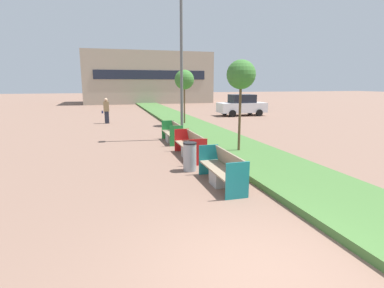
{
  "coord_description": "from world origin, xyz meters",
  "views": [
    {
      "loc": [
        -2.09,
        -3.53,
        2.82
      ],
      "look_at": [
        0.9,
        6.96,
        0.6
      ],
      "focal_mm": 28.0,
      "sensor_mm": 36.0,
      "label": 1
    }
  ],
  "objects_px": {
    "bench_red_frame": "(190,148)",
    "street_lamp_post": "(181,45)",
    "bench_green_frame": "(173,135)",
    "bench_teal_frame": "(222,172)",
    "pedestrian_walking": "(106,111)",
    "parked_car_distant": "(242,105)",
    "sapling_tree_far": "(184,80)",
    "sapling_tree_near": "(241,75)",
    "litter_bin": "(190,157)"
  },
  "relations": [
    {
      "from": "litter_bin",
      "to": "street_lamp_post",
      "type": "relative_size",
      "value": 0.11
    },
    {
      "from": "sapling_tree_far",
      "to": "pedestrian_walking",
      "type": "relative_size",
      "value": 2.06
    },
    {
      "from": "street_lamp_post",
      "to": "bench_teal_frame",
      "type": "bearing_deg",
      "value": -94.9
    },
    {
      "from": "sapling_tree_near",
      "to": "parked_car_distant",
      "type": "xyz_separation_m",
      "value": [
        6.49,
        13.57,
        -2.2
      ]
    },
    {
      "from": "bench_green_frame",
      "to": "parked_car_distant",
      "type": "height_order",
      "value": "parked_car_distant"
    },
    {
      "from": "bench_green_frame",
      "to": "sapling_tree_far",
      "type": "distance_m",
      "value": 6.4
    },
    {
      "from": "bench_red_frame",
      "to": "pedestrian_walking",
      "type": "relative_size",
      "value": 1.36
    },
    {
      "from": "litter_bin",
      "to": "pedestrian_walking",
      "type": "distance_m",
      "value": 13.28
    },
    {
      "from": "street_lamp_post",
      "to": "sapling_tree_near",
      "type": "height_order",
      "value": "street_lamp_post"
    },
    {
      "from": "sapling_tree_far",
      "to": "bench_red_frame",
      "type": "bearing_deg",
      "value": -103.03
    },
    {
      "from": "pedestrian_walking",
      "to": "bench_red_frame",
      "type": "bearing_deg",
      "value": -74.85
    },
    {
      "from": "bench_teal_frame",
      "to": "sapling_tree_near",
      "type": "bearing_deg",
      "value": 58.54
    },
    {
      "from": "bench_red_frame",
      "to": "street_lamp_post",
      "type": "relative_size",
      "value": 0.29
    },
    {
      "from": "pedestrian_walking",
      "to": "parked_car_distant",
      "type": "height_order",
      "value": "parked_car_distant"
    },
    {
      "from": "parked_car_distant",
      "to": "sapling_tree_far",
      "type": "bearing_deg",
      "value": -142.7
    },
    {
      "from": "bench_red_frame",
      "to": "parked_car_distant",
      "type": "height_order",
      "value": "parked_car_distant"
    },
    {
      "from": "bench_red_frame",
      "to": "bench_green_frame",
      "type": "distance_m",
      "value": 3.23
    },
    {
      "from": "litter_bin",
      "to": "sapling_tree_far",
      "type": "bearing_deg",
      "value": 76.43
    },
    {
      "from": "bench_teal_frame",
      "to": "bench_red_frame",
      "type": "bearing_deg",
      "value": 89.95
    },
    {
      "from": "bench_green_frame",
      "to": "bench_teal_frame",
      "type": "bearing_deg",
      "value": -89.98
    },
    {
      "from": "street_lamp_post",
      "to": "pedestrian_walking",
      "type": "height_order",
      "value": "street_lamp_post"
    },
    {
      "from": "sapling_tree_near",
      "to": "sapling_tree_far",
      "type": "xyz_separation_m",
      "value": [
        0.0,
        8.74,
        -0.08
      ]
    },
    {
      "from": "sapling_tree_far",
      "to": "bench_teal_frame",
      "type": "bearing_deg",
      "value": -99.5
    },
    {
      "from": "bench_teal_frame",
      "to": "street_lamp_post",
      "type": "height_order",
      "value": "street_lamp_post"
    },
    {
      "from": "bench_red_frame",
      "to": "bench_green_frame",
      "type": "xyz_separation_m",
      "value": [
        -0.0,
        3.23,
        -0.01
      ]
    },
    {
      "from": "bench_teal_frame",
      "to": "sapling_tree_near",
      "type": "relative_size",
      "value": 0.6
    },
    {
      "from": "bench_red_frame",
      "to": "sapling_tree_far",
      "type": "bearing_deg",
      "value": 76.97
    },
    {
      "from": "bench_teal_frame",
      "to": "litter_bin",
      "type": "xyz_separation_m",
      "value": [
        -0.5,
        1.61,
        0.1
      ]
    },
    {
      "from": "bench_red_frame",
      "to": "bench_green_frame",
      "type": "relative_size",
      "value": 1.2
    },
    {
      "from": "sapling_tree_near",
      "to": "pedestrian_walking",
      "type": "xyz_separation_m",
      "value": [
        -5.07,
        11.35,
        -2.2
      ]
    },
    {
      "from": "sapling_tree_near",
      "to": "sapling_tree_far",
      "type": "height_order",
      "value": "sapling_tree_near"
    },
    {
      "from": "sapling_tree_far",
      "to": "pedestrian_walking",
      "type": "xyz_separation_m",
      "value": [
        -5.07,
        2.61,
        -2.11
      ]
    },
    {
      "from": "street_lamp_post",
      "to": "parked_car_distant",
      "type": "relative_size",
      "value": 2.02
    },
    {
      "from": "bench_red_frame",
      "to": "street_lamp_post",
      "type": "bearing_deg",
      "value": 80.86
    },
    {
      "from": "pedestrian_walking",
      "to": "parked_car_distant",
      "type": "distance_m",
      "value": 11.77
    },
    {
      "from": "sapling_tree_near",
      "to": "pedestrian_walking",
      "type": "bearing_deg",
      "value": 114.06
    },
    {
      "from": "sapling_tree_near",
      "to": "parked_car_distant",
      "type": "height_order",
      "value": "sapling_tree_near"
    },
    {
      "from": "street_lamp_post",
      "to": "sapling_tree_far",
      "type": "relative_size",
      "value": 2.3
    },
    {
      "from": "street_lamp_post",
      "to": "sapling_tree_far",
      "type": "height_order",
      "value": "street_lamp_post"
    },
    {
      "from": "bench_red_frame",
      "to": "pedestrian_walking",
      "type": "distance_m",
      "value": 11.72
    },
    {
      "from": "bench_red_frame",
      "to": "sapling_tree_far",
      "type": "relative_size",
      "value": 0.66
    },
    {
      "from": "parked_car_distant",
      "to": "street_lamp_post",
      "type": "bearing_deg",
      "value": -128.4
    },
    {
      "from": "street_lamp_post",
      "to": "sapling_tree_near",
      "type": "bearing_deg",
      "value": -69.93
    },
    {
      "from": "bench_red_frame",
      "to": "parked_car_distant",
      "type": "distance_m",
      "value": 15.97
    },
    {
      "from": "bench_green_frame",
      "to": "litter_bin",
      "type": "relative_size",
      "value": 2.17
    },
    {
      "from": "bench_red_frame",
      "to": "sapling_tree_far",
      "type": "height_order",
      "value": "sapling_tree_far"
    },
    {
      "from": "bench_red_frame",
      "to": "street_lamp_post",
      "type": "distance_m",
      "value": 5.73
    },
    {
      "from": "bench_red_frame",
      "to": "litter_bin",
      "type": "height_order",
      "value": "litter_bin"
    },
    {
      "from": "litter_bin",
      "to": "parked_car_distant",
      "type": "height_order",
      "value": "parked_car_distant"
    },
    {
      "from": "bench_red_frame",
      "to": "parked_car_distant",
      "type": "relative_size",
      "value": 0.58
    }
  ]
}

